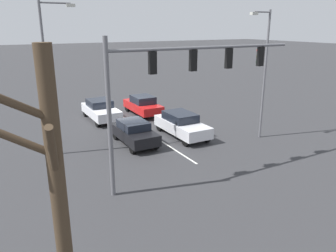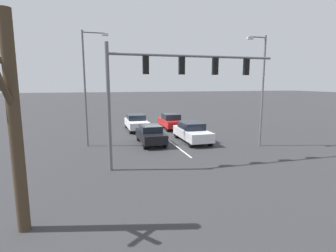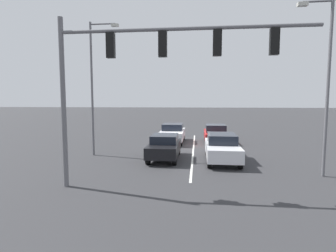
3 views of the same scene
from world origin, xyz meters
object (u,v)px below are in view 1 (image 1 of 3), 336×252
Objects in this scene: car_red_leftlane_second at (143,105)px; traffic_signal_gantry at (179,75)px; car_black_midlane_front at (134,132)px; car_silver_leftlane_front at (182,124)px; street_lamp_left_shoulder at (264,68)px; bare_tree_near at (54,185)px; street_lamp_right_shoulder at (50,71)px; car_white_midlane_second at (101,110)px.

car_red_leftlane_second is 13.06m from traffic_signal_gantry.
car_silver_leftlane_front is at bearing 178.89° from car_black_midlane_front.
traffic_signal_gantry is 1.21× the size of street_lamp_left_shoulder.
street_lamp_left_shoulder is at bearing 147.21° from car_silver_leftlane_front.
bare_tree_near reaches higher than traffic_signal_gantry.
traffic_signal_gantry is at bearing 126.17° from street_lamp_right_shoulder.
car_black_midlane_front is 13.04m from bare_tree_near.
car_white_midlane_second is 0.54× the size of street_lamp_right_shoulder.
bare_tree_near reaches higher than car_white_midlane_second.
street_lamp_left_shoulder is (-7.84, 9.23, 3.79)m from car_white_midlane_second.
car_red_leftlane_second reaches higher than car_black_midlane_front.
traffic_signal_gantry is at bearing 90.29° from car_white_midlane_second.
car_white_midlane_second is 0.67× the size of bare_tree_near.
car_silver_leftlane_front is 1.08× the size of car_red_leftlane_second.
car_white_midlane_second is at bearing -110.53° from bare_tree_near.
street_lamp_right_shoulder is at bearing -15.72° from street_lamp_left_shoulder.
street_lamp_right_shoulder reaches higher than car_white_midlane_second.
traffic_signal_gantry is (-0.06, 11.93, 4.23)m from car_white_midlane_second.
bare_tree_near is (6.53, 5.34, -1.37)m from traffic_signal_gantry.
traffic_signal_gantry is at bearing 89.40° from car_black_midlane_front.
car_silver_leftlane_front is 0.58× the size of street_lamp_left_shoulder.
car_red_leftlane_second is 20.11m from bare_tree_near.
car_white_midlane_second is 18.66m from bare_tree_near.
car_red_leftlane_second is 0.63× the size of bare_tree_near.
car_silver_leftlane_front is 8.97m from street_lamp_right_shoulder.
car_silver_leftlane_front is 0.55× the size of street_lamp_right_shoulder.
car_red_leftlane_second is at bearing -65.08° from street_lamp_left_shoulder.
street_lamp_left_shoulder is (-7.78, -2.70, -0.44)m from traffic_signal_gantry.
car_silver_leftlane_front reaches higher than car_black_midlane_front.
bare_tree_near is (10.07, 17.17, 2.87)m from car_red_leftlane_second.
street_lamp_left_shoulder reaches higher than traffic_signal_gantry.
car_black_midlane_front is at bearing 91.06° from car_white_midlane_second.
street_lamp_right_shoulder is at bearing 52.38° from car_white_midlane_second.
street_lamp_right_shoulder is at bearing -4.93° from car_silver_leftlane_front.
street_lamp_left_shoulder is 16.44m from bare_tree_near.
car_white_midlane_second is at bearing -89.71° from traffic_signal_gantry.
street_lamp_right_shoulder is 1.23× the size of bare_tree_near.
car_silver_leftlane_front is 7.37m from car_white_midlane_second.
car_silver_leftlane_front is at bearing 118.75° from car_white_midlane_second.
street_lamp_right_shoulder is at bearing 35.16° from car_red_leftlane_second.
car_red_leftlane_second is 0.51× the size of street_lamp_right_shoulder.
bare_tree_near reaches higher than car_silver_leftlane_front.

